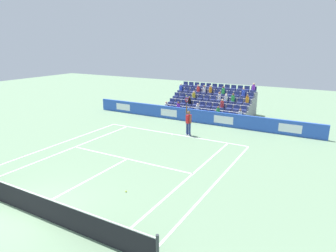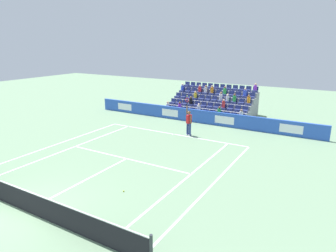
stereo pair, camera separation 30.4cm
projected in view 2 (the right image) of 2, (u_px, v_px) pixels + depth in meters
ground_plane at (26, 211)px, 11.82m from camera, size 80.00×80.00×0.00m
line_baseline at (173, 134)px, 21.70m from camera, size 10.97×0.10×0.01m
line_service at (126, 159)px, 17.13m from camera, size 8.23×0.10×0.01m
line_centre_service at (85, 180)px, 14.48m from camera, size 0.10×6.40×0.01m
line_singles_sideline_left at (70, 148)px, 18.76m from camera, size 0.10×11.89×0.01m
line_singles_sideline_right at (187, 177)px, 14.75m from camera, size 0.10×11.89×0.01m
line_doubles_sideline_left at (55, 145)px, 19.43m from camera, size 0.10×11.89×0.01m
line_doubles_sideline_right at (213, 184)px, 14.09m from camera, size 0.10×11.89×0.01m
line_centre_mark at (173, 134)px, 21.61m from camera, size 0.10×0.20×0.01m
sponsor_barrier at (196, 116)px, 24.75m from camera, size 19.70×0.22×1.08m
tennis_net at (24, 200)px, 11.69m from camera, size 11.97×0.10×1.07m
tennis_player at (189, 122)px, 21.16m from camera, size 0.51×0.43×2.85m
stadium_stand at (213, 105)px, 27.62m from camera, size 7.44×4.75×2.92m
loose_tennis_ball at (124, 191)px, 13.34m from camera, size 0.07×0.07×0.07m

